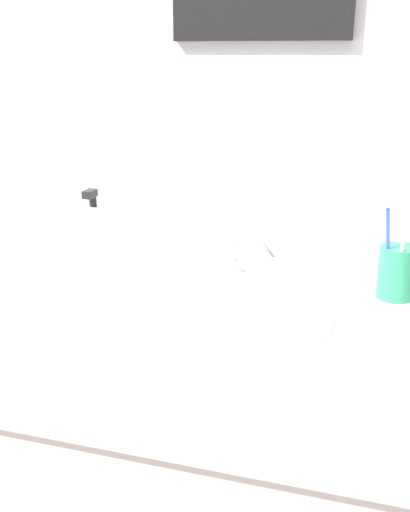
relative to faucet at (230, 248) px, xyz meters
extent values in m
cube|color=silver|center=(0.03, 0.13, 0.26)|extent=(2.26, 0.04, 2.40)
cube|color=white|center=(0.03, -0.24, -0.07)|extent=(1.06, 0.66, 0.04)
ellipsoid|color=white|center=(0.00, -0.22, -0.10)|extent=(0.41, 0.41, 0.10)
torus|color=white|center=(0.00, -0.22, -0.05)|extent=(0.47, 0.47, 0.02)
cylinder|color=#595B60|center=(0.00, -0.22, -0.14)|extent=(0.03, 0.03, 0.01)
cylinder|color=silver|center=(0.00, 0.02, 0.00)|extent=(0.02, 0.02, 0.08)
cylinder|color=silver|center=(0.00, -0.03, 0.00)|extent=(0.02, 0.12, 0.07)
cylinder|color=silver|center=(0.00, 0.04, 0.05)|extent=(0.01, 0.05, 0.01)
cylinder|color=#2D9966|center=(0.33, -0.06, 0.00)|extent=(0.07, 0.07, 0.10)
cylinder|color=blue|center=(0.31, -0.08, 0.05)|extent=(0.03, 0.02, 0.18)
cube|color=white|center=(0.30, -0.08, 0.14)|extent=(0.02, 0.01, 0.03)
cylinder|color=white|center=(0.33, -0.09, 0.05)|extent=(0.02, 0.03, 0.18)
cube|color=white|center=(0.34, -0.10, 0.14)|extent=(0.01, 0.02, 0.03)
cylinder|color=white|center=(-0.29, -0.03, 0.01)|extent=(0.05, 0.05, 0.12)
cylinder|color=black|center=(-0.29, -0.03, 0.08)|extent=(0.02, 0.02, 0.02)
cube|color=black|center=(-0.29, -0.04, 0.10)|extent=(0.02, 0.04, 0.02)
camera|label=1|loc=(0.27, -1.12, 0.38)|focal=41.03mm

